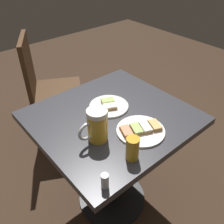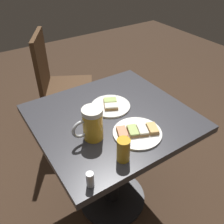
# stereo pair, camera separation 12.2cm
# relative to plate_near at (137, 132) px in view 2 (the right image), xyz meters

# --- Properties ---
(ground_plane) EXTENTS (6.00, 6.00, 0.00)m
(ground_plane) POSITION_rel_plate_near_xyz_m (0.02, -0.18, -0.71)
(ground_plane) COLOR #382619
(cafe_table) EXTENTS (0.76, 0.71, 0.70)m
(cafe_table) POSITION_rel_plate_near_xyz_m (0.02, -0.18, -0.16)
(cafe_table) COLOR black
(cafe_table) RESTS_ON ground_plane
(plate_near) EXTENTS (0.23, 0.23, 0.03)m
(plate_near) POSITION_rel_plate_near_xyz_m (0.00, 0.00, 0.00)
(plate_near) COLOR white
(plate_near) RESTS_ON cafe_table
(plate_far) EXTENTS (0.21, 0.21, 0.03)m
(plate_far) POSITION_rel_plate_near_xyz_m (-0.02, -0.25, -0.00)
(plate_far) COLOR white
(plate_far) RESTS_ON cafe_table
(beer_mug) EXTENTS (0.15, 0.09, 0.16)m
(beer_mug) POSITION_rel_plate_near_xyz_m (0.18, -0.09, 0.07)
(beer_mug) COLOR gold
(beer_mug) RESTS_ON cafe_table
(beer_glass_small) EXTENTS (0.05, 0.05, 0.11)m
(beer_glass_small) POSITION_rel_plate_near_xyz_m (0.15, 0.09, 0.04)
(beer_glass_small) COLOR gold
(beer_glass_small) RESTS_ON cafe_table
(salt_shaker) EXTENTS (0.03, 0.03, 0.06)m
(salt_shaker) POSITION_rel_plate_near_xyz_m (0.32, 0.13, 0.02)
(salt_shaker) COLOR silver
(salt_shaker) RESTS_ON cafe_table
(cafe_chair) EXTENTS (0.52, 0.52, 0.90)m
(cafe_chair) POSITION_rel_plate_near_xyz_m (0.00, -0.96, -0.19)
(cafe_chair) COLOR #472D19
(cafe_chair) RESTS_ON ground_plane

